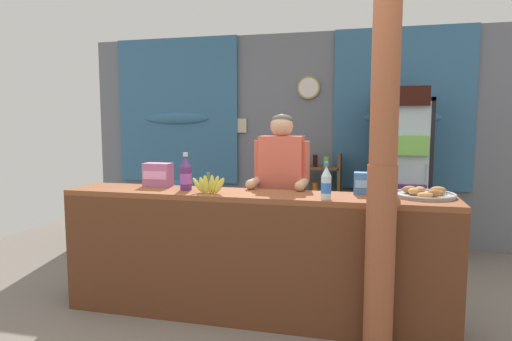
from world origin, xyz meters
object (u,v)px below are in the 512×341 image
(pastry_tray, at_px, (424,194))
(snack_box_wafer, at_px, (158,174))
(plastic_lawn_chair, at_px, (197,215))
(stall_counter, at_px, (249,247))
(soda_bottle_grape_soda, at_px, (186,174))
(drink_fridge, at_px, (398,166))
(bottle_shelf_rack, at_px, (320,199))
(banana_bunch, at_px, (209,185))
(timber_post, at_px, (383,173))
(shopkeeper, at_px, (281,185))
(snack_box_biscuit, at_px, (369,183))
(soda_bottle_water, at_px, (326,184))

(pastry_tray, bearing_deg, snack_box_wafer, 179.06)
(plastic_lawn_chair, bearing_deg, stall_counter, -55.10)
(stall_counter, height_order, soda_bottle_grape_soda, soda_bottle_grape_soda)
(drink_fridge, bearing_deg, pastry_tray, -87.85)
(bottle_shelf_rack, height_order, banana_bunch, bottle_shelf_rack)
(plastic_lawn_chair, xyz_separation_m, soda_bottle_grape_soda, (0.43, -1.28, 0.61))
(timber_post, bearing_deg, soda_bottle_grape_soda, 167.14)
(shopkeeper, xyz_separation_m, snack_box_wafer, (-1.00, -0.26, 0.09))
(stall_counter, bearing_deg, plastic_lawn_chair, 124.90)
(plastic_lawn_chair, bearing_deg, snack_box_wafer, -84.30)
(snack_box_biscuit, bearing_deg, timber_post, -80.61)
(shopkeeper, xyz_separation_m, banana_bunch, (-0.45, -0.52, 0.05))
(banana_bunch, bearing_deg, soda_bottle_grape_soda, 155.63)
(timber_post, xyz_separation_m, soda_bottle_grape_soda, (-1.47, 0.34, -0.09))
(bottle_shelf_rack, height_order, pastry_tray, bottle_shelf_rack)
(shopkeeper, distance_m, soda_bottle_grape_soda, 0.81)
(soda_bottle_grape_soda, relative_size, snack_box_wafer, 1.28)
(banana_bunch, bearing_deg, pastry_tray, 8.33)
(bottle_shelf_rack, relative_size, soda_bottle_grape_soda, 3.86)
(drink_fridge, xyz_separation_m, snack_box_biscuit, (-0.32, -1.73, 0.03))
(bottle_shelf_rack, relative_size, snack_box_biscuit, 5.30)
(drink_fridge, bearing_deg, shopkeeper, -125.10)
(bottle_shelf_rack, xyz_separation_m, snack_box_wafer, (-1.16, -1.90, 0.48))
(soda_bottle_water, distance_m, banana_bunch, 0.88)
(stall_counter, relative_size, drink_fridge, 1.57)
(shopkeeper, distance_m, soda_bottle_water, 0.72)
(timber_post, relative_size, pastry_tray, 5.74)
(shopkeeper, relative_size, soda_bottle_water, 6.05)
(bottle_shelf_rack, height_order, snack_box_biscuit, same)
(bottle_shelf_rack, distance_m, snack_box_biscuit, 2.04)
(snack_box_wafer, bearing_deg, soda_bottle_grape_soda, -26.43)
(snack_box_wafer, xyz_separation_m, snack_box_biscuit, (1.71, -0.01, -0.02))
(timber_post, bearing_deg, shopkeeper, 136.31)
(banana_bunch, bearing_deg, shopkeeper, 49.21)
(stall_counter, distance_m, bottle_shelf_rack, 2.19)
(timber_post, distance_m, bottle_shelf_rack, 2.54)
(soda_bottle_water, bearing_deg, shopkeeper, 126.36)
(shopkeeper, bearing_deg, banana_bunch, -130.79)
(stall_counter, relative_size, shopkeeper, 1.87)
(snack_box_wafer, distance_m, snack_box_biscuit, 1.71)
(plastic_lawn_chair, height_order, pastry_tray, pastry_tray)
(bottle_shelf_rack, distance_m, shopkeeper, 1.69)
(pastry_tray, bearing_deg, banana_bunch, -171.67)
(timber_post, distance_m, drink_fridge, 2.24)
(stall_counter, relative_size, bottle_shelf_rack, 2.59)
(shopkeeper, xyz_separation_m, soda_bottle_water, (0.43, -0.58, 0.10))
(snack_box_biscuit, bearing_deg, plastic_lawn_chair, 148.23)
(stall_counter, xyz_separation_m, soda_bottle_water, (0.57, -0.05, 0.50))
(soda_bottle_water, relative_size, banana_bunch, 0.93)
(plastic_lawn_chair, distance_m, shopkeeper, 1.48)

